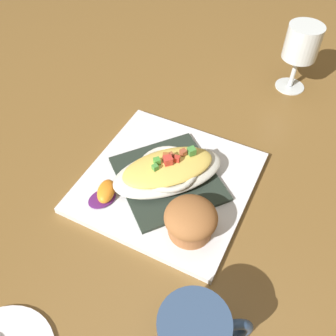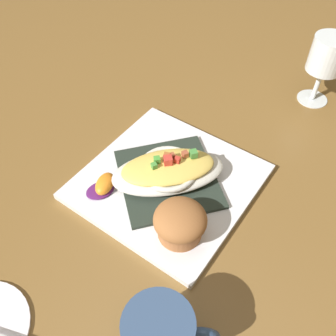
# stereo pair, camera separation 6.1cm
# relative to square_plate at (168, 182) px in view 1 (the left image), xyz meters

# --- Properties ---
(ground_plane) EXTENTS (2.60, 2.60, 0.00)m
(ground_plane) POSITION_rel_square_plate_xyz_m (0.00, 0.00, -0.01)
(ground_plane) COLOR brown
(square_plate) EXTENTS (0.30, 0.30, 0.01)m
(square_plate) POSITION_rel_square_plate_xyz_m (0.00, 0.00, 0.00)
(square_plate) COLOR white
(square_plate) RESTS_ON ground_plane
(folded_napkin) EXTENTS (0.23, 0.23, 0.01)m
(folded_napkin) POSITION_rel_square_plate_xyz_m (0.00, 0.00, 0.01)
(folded_napkin) COLOR #263128
(folded_napkin) RESTS_ON square_plate
(gratin_dish) EXTENTS (0.21, 0.20, 0.05)m
(gratin_dish) POSITION_rel_square_plate_xyz_m (0.00, 0.00, 0.03)
(gratin_dish) COLOR silver
(gratin_dish) RESTS_ON folded_napkin
(muffin) EXTENTS (0.08, 0.08, 0.06)m
(muffin) POSITION_rel_square_plate_xyz_m (0.07, -0.08, 0.04)
(muffin) COLOR #A76539
(muffin) RESTS_ON square_plate
(orange_garnish) EXTENTS (0.06, 0.07, 0.02)m
(orange_garnish) POSITION_rel_square_plate_xyz_m (-0.08, -0.07, 0.01)
(orange_garnish) COLOR #531D5F
(orange_garnish) RESTS_ON square_plate
(coffee_mug) EXTENTS (0.11, 0.08, 0.09)m
(coffee_mug) POSITION_rel_square_plate_xyz_m (0.12, -0.24, 0.03)
(coffee_mug) COLOR #324A70
(coffee_mug) RESTS_ON ground_plane
(stemmed_glass) EXTENTS (0.07, 0.07, 0.14)m
(stemmed_glass) POSITION_rel_square_plate_xyz_m (0.16, 0.35, 0.09)
(stemmed_glass) COLOR white
(stemmed_glass) RESTS_ON ground_plane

